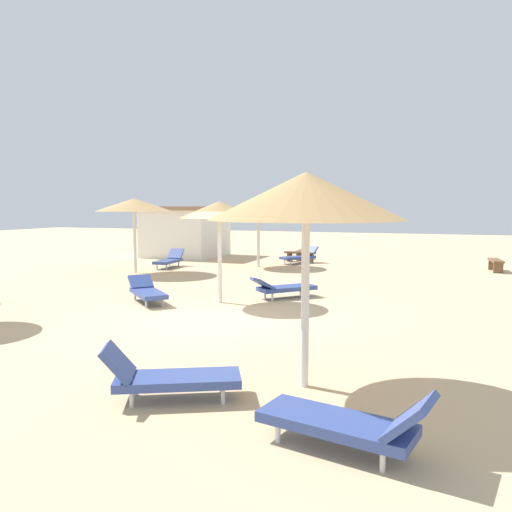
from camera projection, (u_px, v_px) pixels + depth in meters
ground_plane at (212, 318)px, 12.08m from camera, size 80.00×80.00×0.00m
parasol_0 at (219, 210)px, 13.75m from camera, size 2.21×2.21×2.78m
parasol_1 at (306, 197)px, 7.23m from camera, size 2.82×2.82×3.13m
parasol_2 at (258, 213)px, 22.00m from camera, size 2.69×2.69×2.65m
parasol_4 at (134, 205)px, 19.99m from camera, size 3.01×3.01×2.94m
lounger_0 at (147, 291)px, 13.98m from camera, size 1.83×1.76×0.67m
lounger_1 at (348, 422)px, 5.48m from camera, size 1.96×1.01×0.75m
lounger_2 at (300, 256)px, 23.53m from camera, size 1.57×1.90×0.78m
lounger_4 at (169, 260)px, 21.95m from camera, size 0.78×1.92×0.75m
lounger_5 at (283, 288)px, 14.62m from camera, size 1.77×1.84×0.64m
lounger_6 at (168, 377)px, 6.93m from camera, size 1.95×1.40×0.79m
bench_0 at (496, 263)px, 20.60m from camera, size 0.53×1.53×0.49m
bench_1 at (302, 253)px, 25.16m from camera, size 0.50×1.52×0.49m
bench_2 at (300, 255)px, 24.04m from camera, size 1.55×0.64×0.49m
beach_cabana at (186, 231)px, 26.80m from camera, size 3.99×4.01×2.63m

